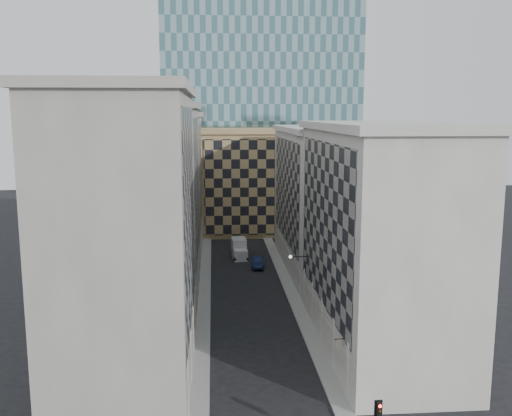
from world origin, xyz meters
TOP-DOWN VIEW (x-y plane):
  - sidewalk_west at (-5.25, 30.00)m, footprint 1.50×100.00m
  - sidewalk_east at (5.25, 30.00)m, footprint 1.50×100.00m
  - bldg_left_a at (-10.88, 11.00)m, footprint 10.80×22.80m
  - bldg_left_b at (-10.88, 33.00)m, footprint 10.80×22.80m
  - bldg_left_c at (-10.88, 55.00)m, footprint 10.80×22.80m
  - bldg_right_a at (10.88, 15.00)m, footprint 10.80×26.80m
  - bldg_right_b at (10.89, 42.00)m, footprint 10.80×28.80m
  - tan_block at (2.00, 67.90)m, footprint 16.80×14.80m
  - church_tower at (0.00, 82.00)m, footprint 7.20×7.20m
  - flagpoles_left at (-5.90, 6.00)m, footprint 0.10×6.33m
  - bracket_lamp at (4.38, 24.00)m, footprint 1.98×0.36m
  - box_truck at (-0.23, 48.29)m, footprint 2.37×5.22m
  - dark_car at (2.08, 42.42)m, footprint 1.87×4.65m
  - shop_sign at (5.42, 5.95)m, footprint 0.79×0.70m

SIDE VIEW (x-z plane):
  - sidewalk_west at x=-5.25m, z-range 0.00..0.15m
  - sidewalk_east at x=5.25m, z-range 0.00..0.15m
  - dark_car at x=2.08m, z-range 0.00..1.50m
  - box_truck at x=-0.23m, z-range -0.18..2.62m
  - shop_sign at x=5.42m, z-range 3.45..4.22m
  - bracket_lamp at x=4.38m, z-range 6.02..6.38m
  - flagpoles_left at x=-5.90m, z-range 6.83..9.17m
  - tan_block at x=2.00m, z-range 0.04..18.84m
  - bldg_right_b at x=10.89m, z-range 0.00..19.70m
  - bldg_right_a at x=10.88m, z-range -0.03..20.67m
  - bldg_left_c at x=-10.88m, z-range -0.02..21.68m
  - bldg_left_b at x=-10.88m, z-range -0.03..22.67m
  - bldg_left_a at x=-10.88m, z-range -0.03..23.67m
  - church_tower at x=0.00m, z-range 1.20..52.70m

